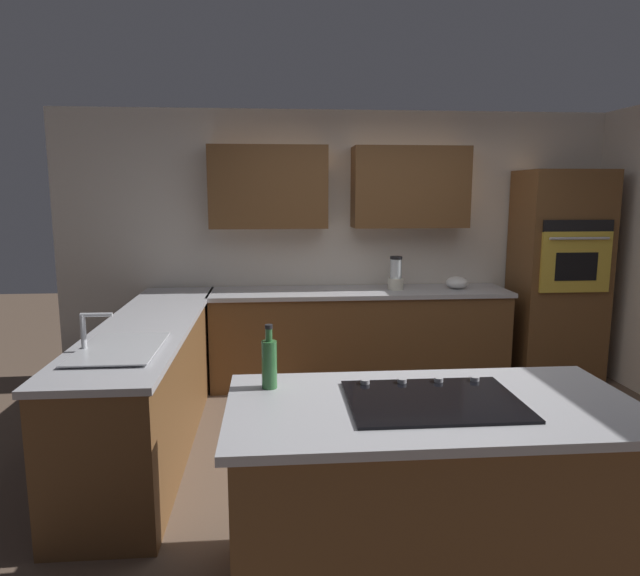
{
  "coord_description": "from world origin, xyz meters",
  "views": [
    {
      "loc": [
        0.91,
        3.57,
        1.82
      ],
      "look_at": [
        0.53,
        -1.04,
        1.04
      ],
      "focal_mm": 32.02,
      "sensor_mm": 36.0,
      "label": 1
    }
  ],
  "objects": [
    {
      "name": "sink_unit",
      "position": [
        1.83,
        0.25,
        0.92
      ],
      "size": [
        0.46,
        0.7,
        0.23
      ],
      "color": "#515456",
      "rests_on": "countertop_side"
    },
    {
      "name": "lower_cabinets_back",
      "position": [
        0.1,
        -1.72,
        0.43
      ],
      "size": [
        2.8,
        0.6,
        0.86
      ],
      "primitive_type": "cube",
      "color": "brown",
      "rests_on": "ground"
    },
    {
      "name": "lower_cabinets_side",
      "position": [
        1.82,
        -0.55,
        0.43
      ],
      "size": [
        0.6,
        2.9,
        0.86
      ],
      "primitive_type": "cube",
      "color": "brown",
      "rests_on": "ground"
    },
    {
      "name": "ground_plane",
      "position": [
        0.0,
        0.0,
        0.0
      ],
      "size": [
        14.0,
        14.0,
        0.0
      ],
      "primitive_type": "plane",
      "color": "brown"
    },
    {
      "name": "countertop_side",
      "position": [
        1.82,
        -0.55,
        0.88
      ],
      "size": [
        0.64,
        2.94,
        0.04
      ],
      "primitive_type": "cube",
      "color": "#B2B2B7",
      "rests_on": "lower_cabinets_side"
    },
    {
      "name": "oil_bottle",
      "position": [
        0.94,
        0.96,
        1.03
      ],
      "size": [
        0.07,
        0.07,
        0.31
      ],
      "color": "#336B38",
      "rests_on": "island_top"
    },
    {
      "name": "island_base",
      "position": [
        0.21,
        1.21,
        0.43
      ],
      "size": [
        1.75,
        0.84,
        0.86
      ],
      "primitive_type": "cube",
      "color": "brown",
      "rests_on": "ground"
    },
    {
      "name": "cooktop",
      "position": [
        0.21,
        1.2,
        0.91
      ],
      "size": [
        0.76,
        0.56,
        0.03
      ],
      "color": "black",
      "rests_on": "island_top"
    },
    {
      "name": "blender",
      "position": [
        -0.25,
        -1.73,
        1.04
      ],
      "size": [
        0.15,
        0.15,
        0.32
      ],
      "color": "beige",
      "rests_on": "countertop_back"
    },
    {
      "name": "island_top",
      "position": [
        0.21,
        1.21,
        0.88
      ],
      "size": [
        1.83,
        0.92,
        0.04
      ],
      "primitive_type": "cube",
      "color": "#B2B2B7",
      "rests_on": "island_base"
    },
    {
      "name": "wall_back",
      "position": [
        0.07,
        -2.04,
        1.45
      ],
      "size": [
        6.0,
        0.44,
        2.6
      ],
      "color": "silver",
      "rests_on": "ground"
    },
    {
      "name": "mixing_bowl",
      "position": [
        -0.85,
        -1.73,
        0.96
      ],
      "size": [
        0.21,
        0.21,
        0.12
      ],
      "primitive_type": "ellipsoid",
      "color": "white",
      "rests_on": "countertop_back"
    },
    {
      "name": "wall_oven",
      "position": [
        -1.85,
        -1.72,
        1.02
      ],
      "size": [
        0.8,
        0.66,
        2.03
      ],
      "color": "brown",
      "rests_on": "ground"
    },
    {
      "name": "countertop_back",
      "position": [
        0.1,
        -1.72,
        0.88
      ],
      "size": [
        2.84,
        0.64,
        0.04
      ],
      "primitive_type": "cube",
      "color": "#B2B2B7",
      "rests_on": "lower_cabinets_back"
    }
  ]
}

